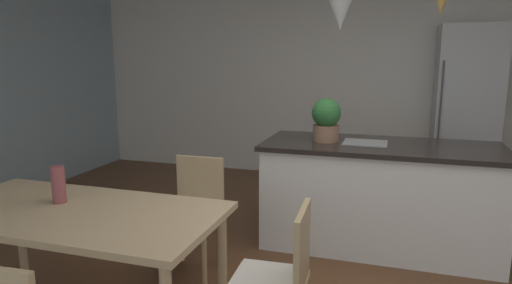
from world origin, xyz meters
TOP-DOWN VIEW (x-y plane):
  - wall_back_kitchen at (0.00, 3.26)m, footprint 10.00×0.12m
  - dining_table at (-1.66, -0.66)m, footprint 1.77×0.87m
  - chair_kitchen_end at (-0.41, -0.65)m, footprint 0.42×0.42m
  - chair_far_right at (-1.26, 0.15)m, footprint 0.41×0.41m
  - kitchen_island at (0.04, 1.05)m, footprint 1.96×0.85m
  - refrigerator at (0.92, 2.86)m, footprint 0.68×0.67m
  - pendant_over_island_main at (-0.34, 1.05)m, footprint 0.21×0.21m
  - potted_plant_on_island at (-0.42, 1.05)m, footprint 0.25×0.25m
  - vase_on_dining_table at (-1.83, -0.57)m, footprint 0.08×0.08m

SIDE VIEW (x-z plane):
  - kitchen_island at x=0.04m, z-range 0.01..0.92m
  - chair_kitchen_end at x=-0.41m, z-range 0.04..0.91m
  - chair_far_right at x=-1.26m, z-range 0.04..0.91m
  - dining_table at x=-1.66m, z-range 0.29..1.02m
  - vase_on_dining_table at x=-1.83m, z-range 0.72..0.96m
  - refrigerator at x=0.92m, z-range 0.00..1.98m
  - potted_plant_on_island at x=-0.42m, z-range 0.91..1.28m
  - wall_back_kitchen at x=0.00m, z-range 0.00..2.70m
  - pendant_over_island_main at x=-0.34m, z-range 1.53..2.40m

